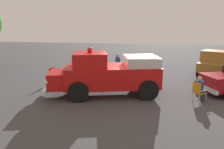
{
  "coord_description": "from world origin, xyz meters",
  "views": [
    {
      "loc": [
        -1.01,
        12.11,
        3.84
      ],
      "look_at": [
        0.75,
        0.59,
        1.13
      ],
      "focal_mm": 35.91,
      "sensor_mm": 36.0,
      "label": 1
    }
  ],
  "objects_px": {
    "vintage_fire_truck": "(108,73)",
    "spectator_standing": "(118,63)",
    "lawn_chair_by_car": "(53,75)",
    "parked_pickup": "(219,62)",
    "spectator_seated": "(200,88)",
    "traffic_cone": "(120,75)",
    "lawn_chair_near_truck": "(198,90)"
  },
  "relations": [
    {
      "from": "lawn_chair_by_car",
      "to": "spectator_standing",
      "type": "bearing_deg",
      "value": -146.49
    },
    {
      "from": "vintage_fire_truck",
      "to": "lawn_chair_by_car",
      "type": "xyz_separation_m",
      "value": [
        3.83,
        -1.76,
        -0.61
      ]
    },
    {
      "from": "traffic_cone",
      "to": "spectator_standing",
      "type": "bearing_deg",
      "value": -70.52
    },
    {
      "from": "parked_pickup",
      "to": "spectator_standing",
      "type": "distance_m",
      "value": 7.56
    },
    {
      "from": "spectator_seated",
      "to": "spectator_standing",
      "type": "relative_size",
      "value": 0.77
    },
    {
      "from": "parked_pickup",
      "to": "spectator_seated",
      "type": "distance_m",
      "value": 6.86
    },
    {
      "from": "lawn_chair_by_car",
      "to": "spectator_standing",
      "type": "distance_m",
      "value": 4.6
    },
    {
      "from": "spectator_seated",
      "to": "parked_pickup",
      "type": "bearing_deg",
      "value": -113.06
    },
    {
      "from": "vintage_fire_truck",
      "to": "traffic_cone",
      "type": "xyz_separation_m",
      "value": [
        -0.26,
        -3.53,
        -0.89
      ]
    },
    {
      "from": "vintage_fire_truck",
      "to": "spectator_seated",
      "type": "height_order",
      "value": "vintage_fire_truck"
    },
    {
      "from": "lawn_chair_by_car",
      "to": "traffic_cone",
      "type": "distance_m",
      "value": 4.47
    },
    {
      "from": "vintage_fire_truck",
      "to": "spectator_standing",
      "type": "xyz_separation_m",
      "value": [
        0.01,
        -4.29,
        -0.23
      ]
    },
    {
      "from": "vintage_fire_truck",
      "to": "spectator_standing",
      "type": "relative_size",
      "value": 3.76
    },
    {
      "from": "parked_pickup",
      "to": "spectator_seated",
      "type": "xyz_separation_m",
      "value": [
        2.68,
        6.3,
        -0.29
      ]
    },
    {
      "from": "lawn_chair_near_truck",
      "to": "lawn_chair_by_car",
      "type": "xyz_separation_m",
      "value": [
        8.41,
        -2.19,
        0.0
      ]
    },
    {
      "from": "vintage_fire_truck",
      "to": "lawn_chair_near_truck",
      "type": "xyz_separation_m",
      "value": [
        -4.58,
        0.43,
        -0.61
      ]
    },
    {
      "from": "lawn_chair_near_truck",
      "to": "vintage_fire_truck",
      "type": "bearing_deg",
      "value": -5.39
    },
    {
      "from": "vintage_fire_truck",
      "to": "spectator_standing",
      "type": "height_order",
      "value": "vintage_fire_truck"
    },
    {
      "from": "lawn_chair_by_car",
      "to": "spectator_seated",
      "type": "height_order",
      "value": "spectator_seated"
    },
    {
      "from": "spectator_seated",
      "to": "spectator_standing",
      "type": "xyz_separation_m",
      "value": [
        4.69,
        -4.64,
        0.27
      ]
    },
    {
      "from": "parked_pickup",
      "to": "spectator_seated",
      "type": "height_order",
      "value": "parked_pickup"
    },
    {
      "from": "spectator_seated",
      "to": "traffic_cone",
      "type": "relative_size",
      "value": 2.03
    },
    {
      "from": "traffic_cone",
      "to": "lawn_chair_by_car",
      "type": "bearing_deg",
      "value": 23.35
    },
    {
      "from": "lawn_chair_near_truck",
      "to": "spectator_standing",
      "type": "relative_size",
      "value": 0.61
    },
    {
      "from": "vintage_fire_truck",
      "to": "lawn_chair_near_truck",
      "type": "relative_size",
      "value": 6.17
    },
    {
      "from": "vintage_fire_truck",
      "to": "lawn_chair_by_car",
      "type": "bearing_deg",
      "value": -24.66
    },
    {
      "from": "vintage_fire_truck",
      "to": "parked_pickup",
      "type": "relative_size",
      "value": 1.25
    },
    {
      "from": "lawn_chair_by_car",
      "to": "spectator_seated",
      "type": "xyz_separation_m",
      "value": [
        -8.52,
        2.11,
        0.11
      ]
    },
    {
      "from": "vintage_fire_truck",
      "to": "lawn_chair_near_truck",
      "type": "bearing_deg",
      "value": 174.61
    },
    {
      "from": "traffic_cone",
      "to": "spectator_seated",
      "type": "bearing_deg",
      "value": 138.75
    },
    {
      "from": "vintage_fire_truck",
      "to": "parked_pickup",
      "type": "distance_m",
      "value": 9.47
    },
    {
      "from": "lawn_chair_by_car",
      "to": "spectator_standing",
      "type": "relative_size",
      "value": 0.61
    }
  ]
}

